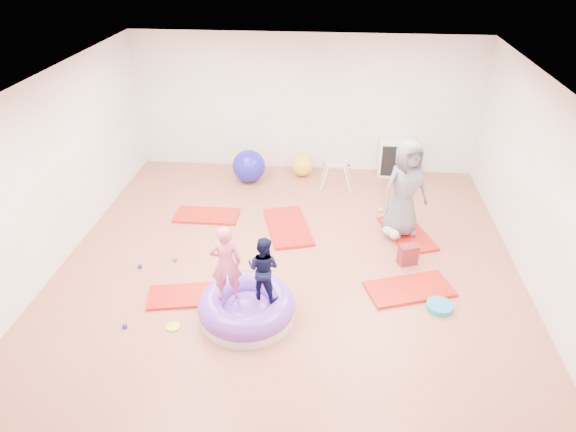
# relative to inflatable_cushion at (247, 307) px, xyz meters

# --- Properties ---
(room) EXTENTS (7.01, 8.01, 2.81)m
(room) POSITION_rel_inflatable_cushion_xyz_m (0.44, 0.90, 1.24)
(room) COLOR #A85E3F
(room) RESTS_ON ground
(gym_mat_front_left) EXTENTS (1.14, 0.73, 0.04)m
(gym_mat_front_left) POSITION_rel_inflatable_cushion_xyz_m (-0.93, 0.33, -0.14)
(gym_mat_front_left) COLOR red
(gym_mat_front_left) RESTS_ON ground
(gym_mat_mid_left) EXTENTS (1.13, 0.57, 0.05)m
(gym_mat_mid_left) POSITION_rel_inflatable_cushion_xyz_m (-1.16, 2.59, -0.14)
(gym_mat_mid_left) COLOR red
(gym_mat_mid_left) RESTS_ON ground
(gym_mat_center_back) EXTENTS (1.00, 1.45, 0.06)m
(gym_mat_center_back) POSITION_rel_inflatable_cushion_xyz_m (0.33, 2.33, -0.13)
(gym_mat_center_back) COLOR red
(gym_mat_center_back) RESTS_ON ground
(gym_mat_right) EXTENTS (1.34, 0.97, 0.05)m
(gym_mat_right) POSITION_rel_inflatable_cushion_xyz_m (2.23, 0.78, -0.13)
(gym_mat_right) COLOR red
(gym_mat_right) RESTS_ON ground
(gym_mat_rear_right) EXTENTS (0.96, 1.33, 0.05)m
(gym_mat_rear_right) POSITION_rel_inflatable_cushion_xyz_m (2.36, 2.32, -0.14)
(gym_mat_rear_right) COLOR red
(gym_mat_rear_right) RESTS_ON ground
(inflatable_cushion) EXTENTS (1.31, 1.31, 0.41)m
(inflatable_cushion) POSITION_rel_inflatable_cushion_xyz_m (0.00, 0.00, 0.00)
(inflatable_cushion) COLOR silver
(inflatable_cushion) RESTS_ON ground
(child_pink) EXTENTS (0.44, 0.34, 1.09)m
(child_pink) POSITION_rel_inflatable_cushion_xyz_m (-0.24, -0.02, 0.76)
(child_pink) COLOR #DB5A77
(child_pink) RESTS_ON inflatable_cushion
(child_navy) EXTENTS (0.53, 0.46, 0.91)m
(child_navy) POSITION_rel_inflatable_cushion_xyz_m (0.23, 0.04, 0.67)
(child_navy) COLOR black
(child_navy) RESTS_ON inflatable_cushion
(adult_caregiver) EXTENTS (0.96, 0.83, 1.65)m
(adult_caregiver) POSITION_rel_inflatable_cushion_xyz_m (2.23, 2.30, 0.71)
(adult_caregiver) COLOR slate
(adult_caregiver) RESTS_ON gym_mat_rear_right
(infant) EXTENTS (0.36, 0.36, 0.21)m
(infant) POSITION_rel_inflatable_cushion_xyz_m (2.11, 2.14, -0.00)
(infant) COLOR #A7C2E1
(infant) RESTS_ON gym_mat_rear_right
(ball_pit_balls) EXTENTS (4.25, 3.51, 0.07)m
(ball_pit_balls) POSITION_rel_inflatable_cushion_xyz_m (-0.21, 1.20, -0.13)
(ball_pit_balls) COLOR #1D18AA
(ball_pit_balls) RESTS_ON ground
(exercise_ball_blue) EXTENTS (0.66, 0.66, 0.66)m
(exercise_ball_blue) POSITION_rel_inflatable_cushion_xyz_m (-0.63, 4.11, 0.17)
(exercise_ball_blue) COLOR #1D18AA
(exercise_ball_blue) RESTS_ON ground
(exercise_ball_orange) EXTENTS (0.44, 0.44, 0.44)m
(exercise_ball_orange) POSITION_rel_inflatable_cushion_xyz_m (0.42, 4.48, 0.06)
(exercise_ball_orange) COLOR yellow
(exercise_ball_orange) RESTS_ON ground
(infant_play_gym) EXTENTS (0.63, 0.60, 0.48)m
(infant_play_gym) POSITION_rel_inflatable_cushion_xyz_m (1.12, 4.03, 0.16)
(infant_play_gym) COLOR white
(infant_play_gym) RESTS_ON ground
(cube_shelf) EXTENTS (0.75, 0.37, 0.75)m
(cube_shelf) POSITION_rel_inflatable_cushion_xyz_m (2.36, 4.69, 0.22)
(cube_shelf) COLOR white
(cube_shelf) RESTS_ON ground
(balance_disc) EXTENTS (0.37, 0.37, 0.08)m
(balance_disc) POSITION_rel_inflatable_cushion_xyz_m (2.60, 0.41, -0.12)
(balance_disc) COLOR teal
(balance_disc) RESTS_ON ground
(backpack) EXTENTS (0.33, 0.26, 0.33)m
(backpack) POSITION_rel_inflatable_cushion_xyz_m (2.27, 1.46, 0.00)
(backpack) COLOR red
(backpack) RESTS_ON ground
(yellow_toy) EXTENTS (0.18, 0.18, 0.03)m
(yellow_toy) POSITION_rel_inflatable_cushion_xyz_m (-0.93, -0.31, -0.15)
(yellow_toy) COLOR #E9F62D
(yellow_toy) RESTS_ON ground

